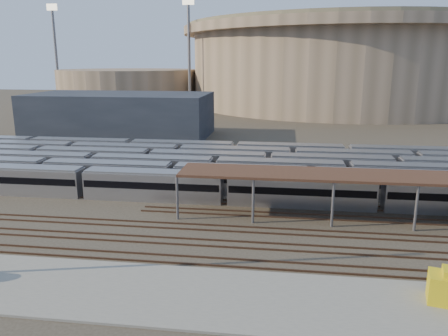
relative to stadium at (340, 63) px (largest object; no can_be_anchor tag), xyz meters
name	(u,v)px	position (x,y,z in m)	size (l,w,h in m)	color
ground	(247,227)	(-25.00, -140.00, -16.47)	(420.00, 420.00, 0.00)	#383026
apron	(165,293)	(-30.00, -155.00, -16.37)	(50.00, 9.00, 0.20)	gray
subway_trains	(258,170)	(-24.99, -121.50, -14.67)	(125.63, 23.90, 3.60)	#A3A2A7
empty_tracks	(242,245)	(-25.00, -145.00, -16.38)	(170.00, 9.62, 0.18)	#4C3323
stadium	(340,63)	(0.00, 0.00, 0.00)	(124.00, 124.00, 32.50)	gray
secondary_arena	(129,87)	(-85.00, -10.00, -9.47)	(56.00, 56.00, 14.00)	gray
service_building	(120,115)	(-60.00, -85.00, -11.47)	(42.00, 20.00, 10.00)	#1E232D
floodlight_0	(189,51)	(-55.00, -30.00, 4.18)	(4.00, 1.00, 38.40)	slate
floodlight_1	(56,52)	(-110.00, -20.00, 4.18)	(4.00, 1.00, 38.40)	slate
floodlight_3	(256,53)	(-35.00, 20.00, 4.18)	(4.00, 1.00, 38.40)	slate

